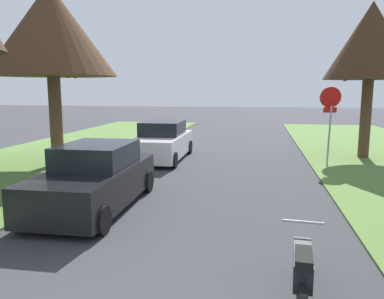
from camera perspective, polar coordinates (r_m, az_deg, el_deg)
stop_sign_far at (r=15.24m, az=19.87°, el=5.75°), size 0.81×0.45×2.96m
street_tree_right_mid_b at (r=17.65m, az=25.10°, el=14.33°), size 3.63×3.63×6.34m
street_tree_left_mid_b at (r=15.39m, az=-20.26°, el=16.20°), size 4.64×4.64×6.60m
parked_sedan_black at (r=9.74m, az=-14.27°, el=-4.24°), size 1.96×4.41×1.57m
parked_sedan_white at (r=15.94m, az=-4.50°, el=1.12°), size 1.96×4.41×1.57m
parked_motorcycle at (r=5.62m, az=16.10°, el=-16.99°), size 0.60×2.05×0.97m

